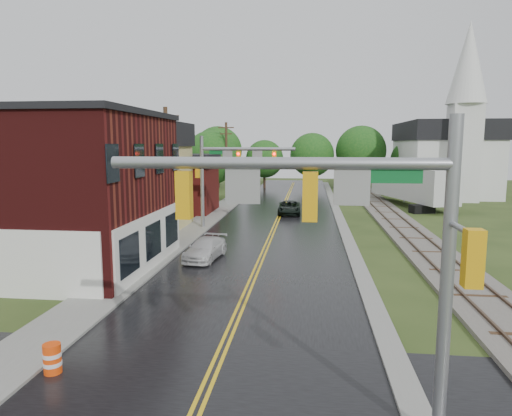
% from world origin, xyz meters
% --- Properties ---
extents(main_road, '(10.00, 90.00, 0.02)m').
position_xyz_m(main_road, '(0.00, 30.00, 0.00)').
color(main_road, black).
rests_on(main_road, ground).
extents(curb_right, '(0.80, 70.00, 0.12)m').
position_xyz_m(curb_right, '(5.40, 35.00, 0.00)').
color(curb_right, gray).
rests_on(curb_right, ground).
extents(sidewalk_left, '(2.40, 50.00, 0.12)m').
position_xyz_m(sidewalk_left, '(-6.20, 25.00, 0.00)').
color(sidewalk_left, gray).
rests_on(sidewalk_left, ground).
extents(brick_building, '(14.30, 10.30, 8.30)m').
position_xyz_m(brick_building, '(-12.48, 15.00, 4.15)').
color(brick_building, '#430E0E').
rests_on(brick_building, ground).
extents(yellow_house, '(8.00, 7.00, 6.40)m').
position_xyz_m(yellow_house, '(-11.00, 26.00, 3.20)').
color(yellow_house, tan).
rests_on(yellow_house, ground).
extents(darkred_building, '(7.00, 6.00, 4.40)m').
position_xyz_m(darkred_building, '(-10.00, 35.00, 2.20)').
color(darkred_building, '#3F0F0C').
rests_on(darkred_building, ground).
extents(church, '(10.40, 18.40, 20.00)m').
position_xyz_m(church, '(20.00, 53.74, 5.83)').
color(church, silver).
rests_on(church, ground).
extents(railroad, '(3.20, 80.00, 0.30)m').
position_xyz_m(railroad, '(10.00, 35.00, 0.11)').
color(railroad, '#59544C').
rests_on(railroad, ground).
extents(traffic_signal_near, '(7.34, 0.30, 7.20)m').
position_xyz_m(traffic_signal_near, '(3.47, 2.00, 4.97)').
color(traffic_signal_near, gray).
rests_on(traffic_signal_near, ground).
extents(traffic_signal_far, '(7.34, 0.43, 7.20)m').
position_xyz_m(traffic_signal_far, '(-3.47, 27.00, 4.97)').
color(traffic_signal_far, gray).
rests_on(traffic_signal_far, ground).
extents(utility_pole_b, '(1.80, 0.28, 9.00)m').
position_xyz_m(utility_pole_b, '(-6.80, 22.00, 4.72)').
color(utility_pole_b, '#382616').
rests_on(utility_pole_b, ground).
extents(utility_pole_c, '(1.80, 0.28, 9.00)m').
position_xyz_m(utility_pole_c, '(-6.80, 44.00, 4.72)').
color(utility_pole_c, '#382616').
rests_on(utility_pole_c, ground).
extents(tree_left_b, '(7.60, 7.60, 9.69)m').
position_xyz_m(tree_left_b, '(-17.85, 31.90, 5.72)').
color(tree_left_b, black).
rests_on(tree_left_b, ground).
extents(tree_left_c, '(6.00, 6.00, 7.65)m').
position_xyz_m(tree_left_c, '(-13.85, 39.90, 4.51)').
color(tree_left_c, black).
rests_on(tree_left_c, ground).
extents(tree_left_e, '(6.40, 6.40, 8.16)m').
position_xyz_m(tree_left_e, '(-8.85, 45.90, 4.81)').
color(tree_left_e, black).
rests_on(tree_left_e, ground).
extents(suv_dark, '(2.20, 4.54, 1.24)m').
position_xyz_m(suv_dark, '(0.85, 34.84, 0.62)').
color(suv_dark, black).
rests_on(suv_dark, ground).
extents(pickup_white, '(2.15, 4.23, 1.18)m').
position_xyz_m(pickup_white, '(-3.20, 17.47, 0.59)').
color(pickup_white, silver).
rests_on(pickup_white, ground).
extents(semi_trailer, '(6.63, 13.61, 4.14)m').
position_xyz_m(semi_trailer, '(13.44, 42.03, 2.43)').
color(semi_trailer, black).
rests_on(semi_trailer, ground).
extents(construction_barrel, '(0.66, 0.66, 0.90)m').
position_xyz_m(construction_barrel, '(-4.60, 4.00, 0.45)').
color(construction_barrel, '#EE410A').
rests_on(construction_barrel, ground).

